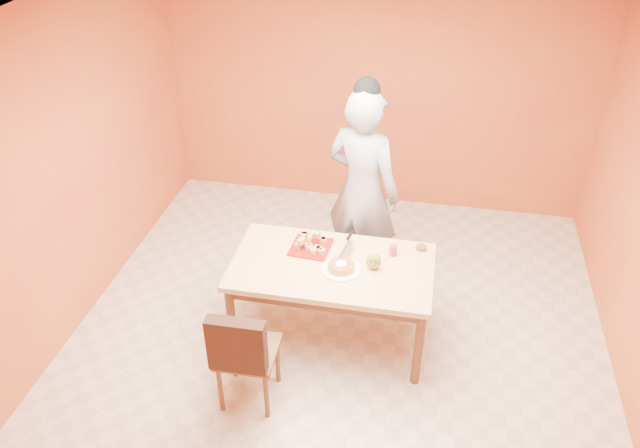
% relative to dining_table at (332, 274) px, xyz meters
% --- Properties ---
extents(floor, '(5.00, 5.00, 0.00)m').
position_rel_dining_table_xyz_m(floor, '(0.06, -0.16, -0.67)').
color(floor, beige).
rests_on(floor, ground).
extents(ceiling, '(5.00, 5.00, 0.00)m').
position_rel_dining_table_xyz_m(ceiling, '(0.06, -0.16, 2.03)').
color(ceiling, silver).
rests_on(ceiling, wall_back).
extents(wall_back, '(4.50, 0.00, 4.50)m').
position_rel_dining_table_xyz_m(wall_back, '(0.06, 2.34, 0.68)').
color(wall_back, '#C56B2D').
rests_on(wall_back, floor).
extents(wall_left, '(0.00, 5.00, 5.00)m').
position_rel_dining_table_xyz_m(wall_left, '(-2.19, -0.16, 0.68)').
color(wall_left, '#C56B2D').
rests_on(wall_left, floor).
extents(dining_table, '(1.60, 0.90, 0.76)m').
position_rel_dining_table_xyz_m(dining_table, '(0.00, 0.00, 0.00)').
color(dining_table, '#E5CF78').
rests_on(dining_table, floor).
extents(dining_chair, '(0.44, 0.51, 0.94)m').
position_rel_dining_table_xyz_m(dining_chair, '(-0.49, -0.79, -0.18)').
color(dining_chair, brown).
rests_on(dining_chair, floor).
extents(pastry_pile, '(0.28, 0.28, 0.09)m').
position_rel_dining_table_xyz_m(pastry_pile, '(-0.21, 0.19, 0.16)').
color(pastry_pile, tan).
rests_on(pastry_pile, pastry_platter).
extents(person, '(0.83, 0.70, 1.94)m').
position_rel_dining_table_xyz_m(person, '(0.12, 0.82, 0.30)').
color(person, '#949497').
rests_on(person, floor).
extents(pastry_platter, '(0.34, 0.34, 0.02)m').
position_rel_dining_table_xyz_m(pastry_platter, '(-0.21, 0.19, 0.10)').
color(pastry_platter, maroon).
rests_on(pastry_platter, dining_table).
extents(red_dinner_plate, '(0.33, 0.33, 0.02)m').
position_rel_dining_table_xyz_m(red_dinner_plate, '(-0.18, 0.23, 0.10)').
color(red_dinner_plate, maroon).
rests_on(red_dinner_plate, dining_table).
extents(white_cake_plate, '(0.32, 0.32, 0.01)m').
position_rel_dining_table_xyz_m(white_cake_plate, '(0.08, -0.05, 0.10)').
color(white_cake_plate, white).
rests_on(white_cake_plate, dining_table).
extents(sponge_cake, '(0.25, 0.25, 0.05)m').
position_rel_dining_table_xyz_m(sponge_cake, '(0.08, -0.05, 0.13)').
color(sponge_cake, gold).
rests_on(sponge_cake, white_cake_plate).
extents(cake_server, '(0.10, 0.27, 0.01)m').
position_rel_dining_table_xyz_m(cake_server, '(0.09, 0.13, 0.16)').
color(cake_server, white).
rests_on(cake_server, sponge_cake).
extents(egg_ornament, '(0.14, 0.12, 0.15)m').
position_rel_dining_table_xyz_m(egg_ornament, '(0.33, 0.01, 0.17)').
color(egg_ornament, olive).
rests_on(egg_ornament, dining_table).
extents(magenta_glass, '(0.07, 0.07, 0.09)m').
position_rel_dining_table_xyz_m(magenta_glass, '(0.46, 0.22, 0.14)').
color(magenta_glass, '#BD1C73').
rests_on(magenta_glass, dining_table).
extents(checker_tin, '(0.11, 0.11, 0.03)m').
position_rel_dining_table_xyz_m(checker_tin, '(0.68, 0.35, 0.11)').
color(checker_tin, '#381A0F').
rests_on(checker_tin, dining_table).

